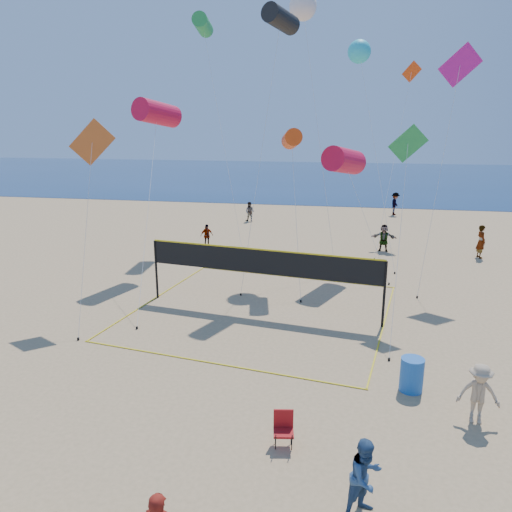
# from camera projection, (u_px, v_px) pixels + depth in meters

# --- Properties ---
(ground) EXTENTS (120.00, 120.00, 0.00)m
(ground) POSITION_uv_depth(u_px,v_px,m) (228.00, 477.00, 11.18)
(ground) COLOR tan
(ground) RESTS_ON ground
(ocean) EXTENTS (140.00, 50.00, 0.03)m
(ocean) POSITION_uv_depth(u_px,v_px,m) (332.00, 177.00, 69.98)
(ocean) COLOR navy
(ocean) RESTS_ON ground
(bystander_a) EXTENTS (1.03, 1.03, 1.69)m
(bystander_a) POSITION_uv_depth(u_px,v_px,m) (366.00, 477.00, 9.96)
(bystander_a) COLOR #2F4D76
(bystander_a) RESTS_ON ground
(bystander_b) EXTENTS (1.13, 0.71, 1.67)m
(bystander_b) POSITION_uv_depth(u_px,v_px,m) (479.00, 394.00, 13.02)
(bystander_b) COLOR tan
(bystander_b) RESTS_ON ground
(far_person_0) EXTENTS (0.88, 0.81, 1.44)m
(far_person_0) POSITION_uv_depth(u_px,v_px,m) (207.00, 236.00, 31.36)
(far_person_0) COLOR gray
(far_person_0) RESTS_ON ground
(far_person_1) EXTENTS (1.57, 0.66, 1.65)m
(far_person_1) POSITION_uv_depth(u_px,v_px,m) (384.00, 238.00, 30.30)
(far_person_1) COLOR gray
(far_person_1) RESTS_ON ground
(far_person_2) EXTENTS (0.62, 0.79, 1.93)m
(far_person_2) POSITION_uv_depth(u_px,v_px,m) (481.00, 242.00, 28.77)
(far_person_2) COLOR gray
(far_person_2) RESTS_ON ground
(far_person_3) EXTENTS (0.86, 0.74, 1.54)m
(far_person_3) POSITION_uv_depth(u_px,v_px,m) (250.00, 212.00, 39.18)
(far_person_3) COLOR gray
(far_person_3) RESTS_ON ground
(far_person_4) EXTENTS (1.03, 1.37, 1.89)m
(far_person_4) POSITION_uv_depth(u_px,v_px,m) (395.00, 204.00, 41.85)
(far_person_4) COLOR gray
(far_person_4) RESTS_ON ground
(camp_chair) EXTENTS (0.55, 0.66, 1.00)m
(camp_chair) POSITION_uv_depth(u_px,v_px,m) (283.00, 427.00, 12.18)
(camp_chair) COLOR #A31214
(camp_chair) RESTS_ON ground
(trash_barrel) EXTENTS (0.86, 0.86, 1.02)m
(trash_barrel) POSITION_uv_depth(u_px,v_px,m) (412.00, 375.00, 14.66)
(trash_barrel) COLOR blue
(trash_barrel) RESTS_ON ground
(volleyball_net) EXTENTS (11.51, 11.39, 2.70)m
(volleyball_net) POSITION_uv_depth(u_px,v_px,m) (261.00, 268.00, 20.42)
(volleyball_net) COLOR black
(volleyball_net) RESTS_ON ground
(kite_0) EXTENTS (2.95, 9.71, 8.82)m
(kite_0) POSITION_uv_depth(u_px,v_px,m) (157.00, 113.00, 25.10)
(kite_0) COLOR red
(kite_0) RESTS_ON ground
(kite_1) EXTENTS (2.10, 4.43, 12.71)m
(kite_1) POSITION_uv_depth(u_px,v_px,m) (281.00, 19.00, 22.43)
(kite_1) COLOR black
(kite_1) RESTS_ON ground
(kite_2) EXTENTS (1.54, 4.20, 7.40)m
(kite_2) POSITION_uv_depth(u_px,v_px,m) (292.00, 139.00, 23.24)
(kite_2) COLOR #E74410
(kite_2) RESTS_ON ground
(kite_3) EXTENTS (1.85, 3.62, 7.82)m
(kite_3) POSITION_uv_depth(u_px,v_px,m) (92.00, 149.00, 19.58)
(kite_3) COLOR #BA5722
(kite_3) RESTS_ON ground
(kite_4) EXTENTS (1.53, 5.16, 7.61)m
(kite_4) POSITION_uv_depth(u_px,v_px,m) (407.00, 155.00, 19.26)
(kite_4) COLOR green
(kite_4) RESTS_ON ground
(kite_5) EXTENTS (2.51, 3.59, 11.15)m
(kite_5) POSITION_uv_depth(u_px,v_px,m) (458.00, 74.00, 22.73)
(kite_5) COLOR #C6178D
(kite_5) RESTS_ON ground
(kite_6) EXTENTS (3.27, 4.18, 14.15)m
(kite_6) POSITION_uv_depth(u_px,v_px,m) (303.00, 6.00, 25.80)
(kite_6) COLOR silver
(kite_6) RESTS_ON ground
(kite_7) EXTENTS (3.14, 6.77, 12.26)m
(kite_7) POSITION_uv_depth(u_px,v_px,m) (359.00, 52.00, 29.00)
(kite_7) COLOR #2CC8DA
(kite_7) RESTS_ON ground
(kite_8) EXTENTS (3.59, 4.08, 13.99)m
(kite_8) POSITION_uv_depth(u_px,v_px,m) (203.00, 25.00, 30.51)
(kite_8) COLOR green
(kite_8) RESTS_ON ground
(kite_9) EXTENTS (2.69, 8.09, 11.48)m
(kite_9) POSITION_uv_depth(u_px,v_px,m) (409.00, 87.00, 32.30)
(kite_9) COLOR #E74410
(kite_9) RESTS_ON ground
(kite_10) EXTENTS (3.59, 3.12, 6.61)m
(kite_10) POSITION_uv_depth(u_px,v_px,m) (344.00, 161.00, 24.41)
(kite_10) COLOR red
(kite_10) RESTS_ON ground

